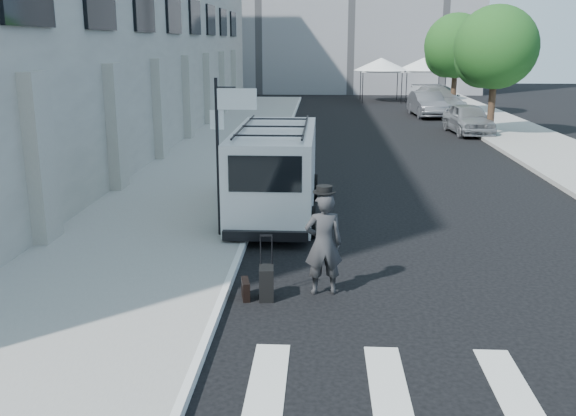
# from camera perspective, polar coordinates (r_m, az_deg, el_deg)

# --- Properties ---
(ground) EXTENTS (120.00, 120.00, 0.00)m
(ground) POSITION_cam_1_polar(r_m,az_deg,el_deg) (11.52, 4.42, -7.93)
(ground) COLOR black
(ground) RESTS_ON ground
(sidewalk_left) EXTENTS (4.50, 48.00, 0.15)m
(sidewalk_left) POSITION_cam_1_polar(r_m,az_deg,el_deg) (27.27, -5.33, 5.43)
(sidewalk_left) COLOR gray
(sidewalk_left) RESTS_ON ground
(sidewalk_right) EXTENTS (4.00, 56.00, 0.15)m
(sidewalk_right) POSITION_cam_1_polar(r_m,az_deg,el_deg) (32.32, 19.86, 6.07)
(sidewalk_right) COLOR gray
(sidewalk_right) RESTS_ON ground
(building_left) EXTENTS (10.00, 44.00, 12.00)m
(building_left) POSITION_cam_1_polar(r_m,az_deg,el_deg) (30.78, -19.13, 16.84)
(building_left) COLOR gray
(building_left) RESTS_ON ground
(sign_pole) EXTENTS (1.03, 0.07, 3.50)m
(sign_pole) POSITION_cam_1_polar(r_m,az_deg,el_deg) (14.10, -5.39, 7.41)
(sign_pole) COLOR black
(sign_pole) RESTS_ON sidewalk_left
(tree_near) EXTENTS (3.80, 3.83, 6.03)m
(tree_near) POSITION_cam_1_polar(r_m,az_deg,el_deg) (31.77, 17.75, 13.19)
(tree_near) COLOR black
(tree_near) RESTS_ON ground
(tree_far) EXTENTS (3.80, 3.83, 6.03)m
(tree_far) POSITION_cam_1_polar(r_m,az_deg,el_deg) (40.55, 14.55, 13.58)
(tree_far) COLOR black
(tree_far) RESTS_ON ground
(tent_left) EXTENTS (4.00, 4.00, 3.20)m
(tent_left) POSITION_cam_1_polar(r_m,az_deg,el_deg) (48.86, 8.28, 12.51)
(tent_left) COLOR black
(tent_left) RESTS_ON ground
(tent_right) EXTENTS (4.00, 4.00, 3.20)m
(tent_right) POSITION_cam_1_polar(r_m,az_deg,el_deg) (49.74, 11.99, 12.38)
(tent_right) COLOR black
(tent_right) RESTS_ON ground
(businessman) EXTENTS (0.74, 0.54, 1.87)m
(businessman) POSITION_cam_1_polar(r_m,az_deg,el_deg) (11.38, 3.18, -3.19)
(businessman) COLOR #303032
(businessman) RESTS_ON ground
(briefcase) EXTENTS (0.21, 0.46, 0.34)m
(briefcase) POSITION_cam_1_polar(r_m,az_deg,el_deg) (11.42, -3.80, -7.21)
(briefcase) COLOR black
(briefcase) RESTS_ON ground
(suitcase) EXTENTS (0.28, 0.42, 1.13)m
(suitcase) POSITION_cam_1_polar(r_m,az_deg,el_deg) (11.33, -1.93, -6.65)
(suitcase) COLOR black
(suitcase) RESTS_ON ground
(cargo_van) EXTENTS (2.17, 6.03, 2.27)m
(cargo_van) POSITION_cam_1_polar(r_m,az_deg,el_deg) (16.53, -1.13, 3.35)
(cargo_van) COLOR silver
(cargo_van) RESTS_ON ground
(parked_car_a) EXTENTS (2.03, 4.44, 1.48)m
(parked_car_a) POSITION_cam_1_polar(r_m,az_deg,el_deg) (32.65, 15.74, 7.64)
(parked_car_a) COLOR gray
(parked_car_a) RESTS_ON ground
(parked_car_b) EXTENTS (1.87, 4.59, 1.48)m
(parked_car_b) POSITION_cam_1_polar(r_m,az_deg,el_deg) (39.69, 12.25, 9.01)
(parked_car_b) COLOR #505257
(parked_car_b) RESTS_ON ground
(parked_car_c) EXTENTS (2.92, 6.13, 1.72)m
(parked_car_c) POSITION_cam_1_polar(r_m,az_deg,el_deg) (41.12, 13.15, 9.32)
(parked_car_c) COLOR #919598
(parked_car_c) RESTS_ON ground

